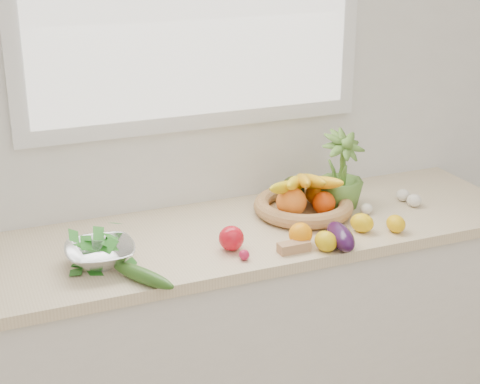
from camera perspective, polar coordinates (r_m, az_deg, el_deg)
name	(u,v)px	position (r m, az deg, el deg)	size (l,w,h in m)	color
back_wall	(194,88)	(2.70, -3.62, 8.08)	(4.50, 0.02, 2.70)	white
counter_cabinet	(226,348)	(2.79, -1.13, -11.98)	(2.20, 0.58, 0.86)	silver
countertop	(225,237)	(2.58, -1.20, -3.54)	(2.24, 0.62, 0.04)	beige
orange_loose	(301,234)	(2.46, 4.72, -3.30)	(0.08, 0.08, 0.08)	orange
lemon_a	(326,241)	(2.43, 6.67, -3.81)	(0.07, 0.09, 0.07)	#DFB20C
lemon_b	(396,224)	(2.62, 12.00, -2.42)	(0.06, 0.08, 0.06)	#F3B30D
lemon_c	(362,223)	(2.59, 9.44, -2.38)	(0.07, 0.08, 0.07)	yellow
apple	(231,238)	(2.42, -0.68, -3.61)	(0.08, 0.08, 0.08)	red
ginger	(294,247)	(2.42, 4.19, -4.28)	(0.11, 0.04, 0.03)	tan
garlic_a	(366,209)	(2.76, 9.77, -1.28)	(0.05, 0.05, 0.04)	white
garlic_b	(403,195)	(2.91, 12.53, -0.24)	(0.05, 0.05, 0.05)	silver
garlic_c	(414,200)	(2.86, 13.36, -0.64)	(0.06, 0.06, 0.05)	silver
eggplant	(341,236)	(2.47, 7.81, -3.43)	(0.07, 0.19, 0.08)	#2B0D32
cucumber	(142,275)	(2.24, -7.59, -6.43)	(0.05, 0.26, 0.05)	#2B5418
radish	(244,255)	(2.36, 0.33, -4.90)	(0.03, 0.03, 0.03)	#B4163B
potted_herb	(341,172)	(2.77, 7.82, 1.53)	(0.17, 0.17, 0.31)	#55822F
fruit_basket	(303,200)	(2.71, 4.89, -0.66)	(0.47, 0.47, 0.19)	tan
colander_with_spinach	(100,249)	(2.34, -10.82, -4.40)	(0.24, 0.24, 0.12)	silver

